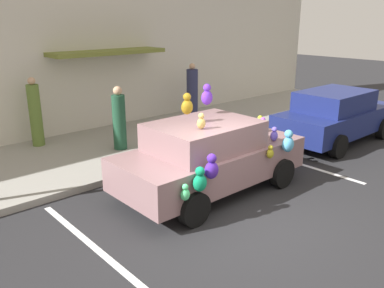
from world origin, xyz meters
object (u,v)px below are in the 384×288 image
at_px(pedestrian_walking_past, 192,93).
at_px(pedestrian_near_shopfront, 35,114).
at_px(plush_covered_car, 210,155).
at_px(teddy_bear_on_sidewalk, 198,133).
at_px(pedestrian_by_lamp, 119,120).
at_px(parked_sedan_behind, 336,116).

bearing_deg(pedestrian_walking_past, pedestrian_near_shopfront, 176.23).
distance_m(plush_covered_car, pedestrian_walking_past, 6.09).
bearing_deg(pedestrian_near_shopfront, teddy_bear_on_sidewalk, -41.87).
relative_size(pedestrian_walking_past, pedestrian_by_lamp, 1.11).
bearing_deg(plush_covered_car, parked_sedan_behind, 1.23).
distance_m(parked_sedan_behind, teddy_bear_on_sidewalk, 4.18).
bearing_deg(teddy_bear_on_sidewalk, pedestrian_near_shopfront, 138.13).
xyz_separation_m(teddy_bear_on_sidewalk, pedestrian_by_lamp, (-1.77, 1.18, 0.45)).
height_order(pedestrian_near_shopfront, pedestrian_by_lamp, pedestrian_near_shopfront).
relative_size(plush_covered_car, pedestrian_by_lamp, 2.44).
distance_m(plush_covered_car, parked_sedan_behind, 5.28).
bearing_deg(parked_sedan_behind, pedestrian_walking_past, 107.93).
height_order(plush_covered_car, pedestrian_by_lamp, plush_covered_car).
bearing_deg(parked_sedan_behind, teddy_bear_on_sidewalk, 150.29).
distance_m(parked_sedan_behind, pedestrian_walking_past, 4.92).
relative_size(plush_covered_car, teddy_bear_on_sidewalk, 5.57).
height_order(parked_sedan_behind, teddy_bear_on_sidewalk, parked_sedan_behind).
height_order(parked_sedan_behind, pedestrian_near_shopfront, pedestrian_near_shopfront).
distance_m(teddy_bear_on_sidewalk, pedestrian_by_lamp, 2.17).
bearing_deg(plush_covered_car, pedestrian_walking_past, 51.79).
distance_m(pedestrian_near_shopfront, pedestrian_by_lamp, 2.36).
distance_m(plush_covered_car, pedestrian_by_lamp, 3.36).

